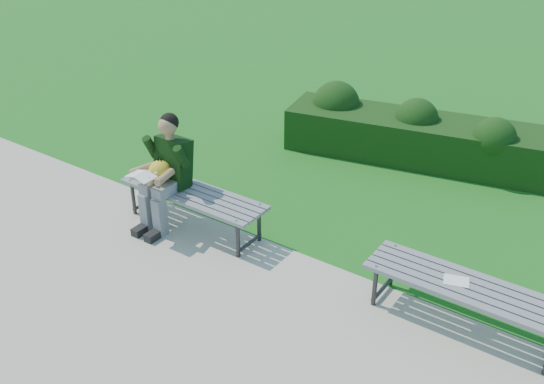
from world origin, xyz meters
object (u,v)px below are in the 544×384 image
(bench_left, at_px, (193,196))
(seated_boy, at_px, (165,169))
(hedge, at_px, (410,133))
(bench_right, at_px, (467,290))
(paper_sheet, at_px, (456,281))

(bench_left, height_order, seated_boy, seated_boy)
(hedge, bearing_deg, bench_right, -58.74)
(hedge, xyz_separation_m, seated_boy, (-1.53, -3.28, 0.34))
(hedge, xyz_separation_m, paper_sheet, (1.78, -3.09, 0.10))
(paper_sheet, bearing_deg, seated_boy, -176.63)
(paper_sheet, bearing_deg, hedge, 119.89)
(bench_left, xyz_separation_m, seated_boy, (-0.30, -0.10, 0.30))
(seated_boy, bearing_deg, bench_right, 3.27)
(hedge, relative_size, bench_right, 2.07)
(bench_right, height_order, seated_boy, seated_boy)
(hedge, distance_m, paper_sheet, 3.56)
(seated_boy, relative_size, paper_sheet, 5.08)
(hedge, height_order, seated_boy, seated_boy)
(bench_left, distance_m, paper_sheet, 3.00)
(bench_left, bearing_deg, paper_sheet, 1.89)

